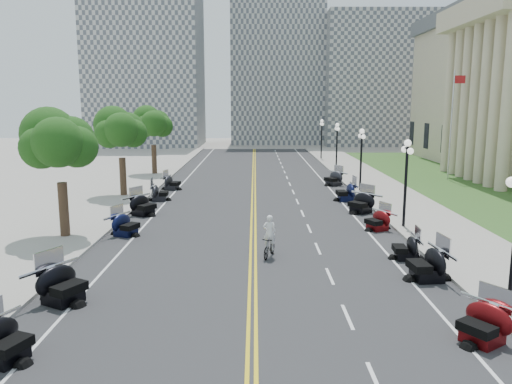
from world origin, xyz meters
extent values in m
plane|color=gray|center=(0.00, 0.00, 0.00)|extent=(160.00, 160.00, 0.00)
cube|color=#333335|center=(0.00, 10.00, 0.00)|extent=(16.00, 90.00, 0.01)
cube|color=yellow|center=(-0.12, 10.00, 0.01)|extent=(0.12, 90.00, 0.00)
cube|color=yellow|center=(0.12, 10.00, 0.01)|extent=(0.12, 90.00, 0.00)
cube|color=white|center=(6.40, 10.00, 0.01)|extent=(0.12, 90.00, 0.00)
cube|color=white|center=(-6.40, 10.00, 0.01)|extent=(0.12, 90.00, 0.00)
cube|color=white|center=(3.20, -12.00, 0.01)|extent=(0.12, 2.00, 0.00)
cube|color=white|center=(3.20, -8.00, 0.01)|extent=(0.12, 2.00, 0.00)
cube|color=white|center=(3.20, -4.00, 0.01)|extent=(0.12, 2.00, 0.00)
cube|color=white|center=(3.20, 0.00, 0.01)|extent=(0.12, 2.00, 0.00)
cube|color=white|center=(3.20, 4.00, 0.01)|extent=(0.12, 2.00, 0.00)
cube|color=white|center=(3.20, 8.00, 0.01)|extent=(0.12, 2.00, 0.00)
cube|color=white|center=(3.20, 12.00, 0.01)|extent=(0.12, 2.00, 0.00)
cube|color=white|center=(3.20, 16.00, 0.01)|extent=(0.12, 2.00, 0.00)
cube|color=white|center=(3.20, 20.00, 0.01)|extent=(0.12, 2.00, 0.00)
cube|color=white|center=(3.20, 24.00, 0.01)|extent=(0.12, 2.00, 0.00)
cube|color=white|center=(3.20, 28.00, 0.01)|extent=(0.12, 2.00, 0.00)
cube|color=white|center=(3.20, 32.00, 0.01)|extent=(0.12, 2.00, 0.00)
cube|color=white|center=(3.20, 36.00, 0.01)|extent=(0.12, 2.00, 0.00)
cube|color=white|center=(3.20, 40.00, 0.01)|extent=(0.12, 2.00, 0.00)
cube|color=white|center=(3.20, 44.00, 0.01)|extent=(0.12, 2.00, 0.00)
cube|color=white|center=(3.20, 48.00, 0.01)|extent=(0.12, 2.00, 0.00)
cube|color=white|center=(3.20, 52.00, 0.01)|extent=(0.12, 2.00, 0.00)
cube|color=#9E9991|center=(10.50, 10.00, 0.07)|extent=(5.00, 90.00, 0.15)
cube|color=#9E9991|center=(-10.50, 10.00, 0.07)|extent=(5.00, 90.00, 0.15)
cube|color=#356023|center=(17.50, 18.00, 0.05)|extent=(9.00, 60.00, 0.10)
cube|color=gray|center=(-18.00, 62.00, 13.00)|extent=(18.00, 14.00, 26.00)
cube|color=gray|center=(4.00, 68.00, 15.00)|extent=(16.00, 12.00, 30.00)
cube|color=gray|center=(22.00, 65.00, 11.00)|extent=(20.00, 14.00, 22.00)
imported|color=#A51414|center=(0.76, -1.39, 0.49)|extent=(0.97, 1.71, 0.99)
imported|color=silver|center=(0.76, -1.39, 1.82)|extent=(0.61, 0.40, 1.67)
camera|label=1|loc=(0.09, -23.74, 7.06)|focal=35.00mm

